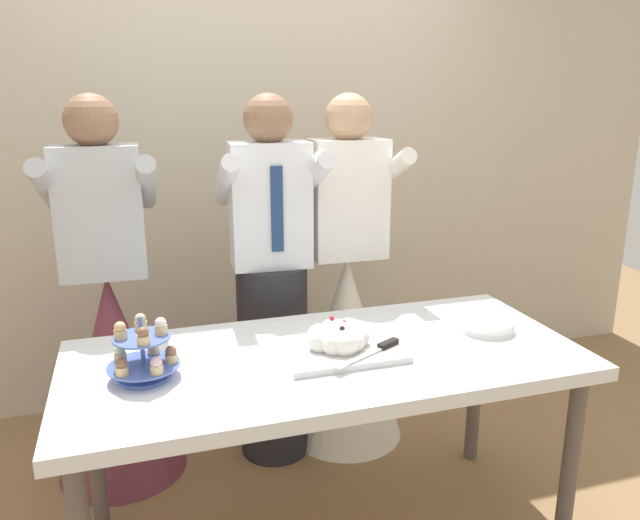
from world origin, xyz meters
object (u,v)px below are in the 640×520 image
(person_guest, at_px, (113,350))
(plate_stack, at_px, (486,325))
(cupcake_stand, at_px, (143,354))
(main_cake_tray, at_px, (339,341))
(person_bride, at_px, (346,324))
(person_groom, at_px, (272,302))
(dessert_table, at_px, (326,373))

(person_guest, bearing_deg, plate_stack, -26.49)
(cupcake_stand, distance_m, person_guest, 0.79)
(plate_stack, bearing_deg, main_cake_tray, -177.06)
(plate_stack, xyz_separation_m, person_guest, (-1.39, 0.69, -0.21))
(cupcake_stand, distance_m, person_bride, 1.21)
(main_cake_tray, xyz_separation_m, person_groom, (-0.09, 0.67, -0.07))
(dessert_table, bearing_deg, person_groom, 93.49)
(dessert_table, relative_size, plate_stack, 8.53)
(dessert_table, xyz_separation_m, person_guest, (-0.74, 0.72, -0.12))
(dessert_table, height_order, person_groom, person_groom)
(cupcake_stand, distance_m, main_cake_tray, 0.66)
(main_cake_tray, distance_m, plate_stack, 0.61)
(dessert_table, xyz_separation_m, person_groom, (-0.04, 0.67, 0.05))
(main_cake_tray, distance_m, person_guest, 1.09)
(cupcake_stand, distance_m, plate_stack, 1.27)
(dessert_table, bearing_deg, person_guest, 135.70)
(plate_stack, xyz_separation_m, person_bride, (-0.33, 0.68, -0.21))
(person_groom, relative_size, person_guest, 1.00)
(main_cake_tray, relative_size, person_guest, 0.25)
(main_cake_tray, xyz_separation_m, person_guest, (-0.78, 0.73, -0.24))
(dessert_table, relative_size, main_cake_tray, 4.29)
(person_groom, bearing_deg, dessert_table, -86.51)
(plate_stack, relative_size, person_guest, 0.13)
(person_groom, height_order, person_bride, same)
(cupcake_stand, xyz_separation_m, plate_stack, (1.27, 0.03, -0.06))
(main_cake_tray, relative_size, plate_stack, 1.99)
(person_guest, bearing_deg, person_bride, -0.73)
(cupcake_stand, bearing_deg, dessert_table, 0.49)
(cupcake_stand, bearing_deg, plate_stack, 1.36)
(cupcake_stand, relative_size, plate_stack, 1.09)
(main_cake_tray, relative_size, person_bride, 0.25)
(person_bride, bearing_deg, cupcake_stand, -143.05)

